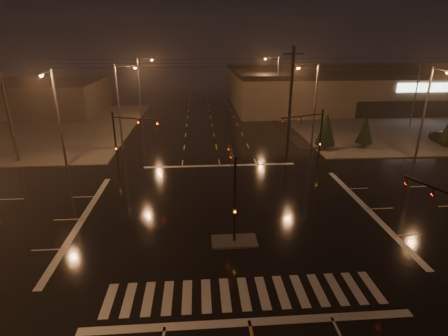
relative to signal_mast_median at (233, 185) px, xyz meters
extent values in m
plane|color=black|center=(0.00, 3.07, -3.75)|extent=(140.00, 140.00, 0.00)
cube|color=#403E39|center=(30.00, 33.07, -3.69)|extent=(36.00, 36.00, 0.12)
cube|color=#403E39|center=(-30.00, 33.07, -3.69)|extent=(36.00, 36.00, 0.12)
cube|color=#403E39|center=(0.00, -0.93, -3.68)|extent=(3.00, 1.60, 0.15)
cube|color=beige|center=(0.00, -5.93, -3.75)|extent=(15.00, 2.60, 0.01)
cube|color=beige|center=(0.00, -7.93, -3.75)|extent=(16.00, 0.50, 0.01)
cube|color=beige|center=(0.00, 14.07, -3.75)|extent=(16.00, 0.50, 0.01)
cube|color=black|center=(35.00, 31.07, -3.71)|extent=(50.00, 24.00, 0.08)
cube|color=#706350|center=(35.00, 49.07, -0.25)|extent=(60.00, 28.00, 7.00)
cube|color=black|center=(35.00, 49.07, 3.05)|extent=(60.20, 28.20, 0.80)
cube|color=white|center=(35.00, 34.97, 1.45)|extent=(9.00, 0.20, 1.40)
cube|color=black|center=(35.00, 35.02, -2.15)|extent=(22.00, 0.15, 2.80)
cube|color=#3A3633|center=(-35.00, 45.07, -0.95)|extent=(30.00, 18.00, 5.60)
cylinder|color=black|center=(0.00, -0.93, -0.75)|extent=(0.18, 0.18, 6.00)
cylinder|color=black|center=(0.00, 1.32, 1.75)|extent=(0.12, 4.50, 0.12)
imported|color=#594707|center=(0.00, 3.35, 1.70)|extent=(0.16, 0.20, 1.00)
cube|color=#594707|center=(0.00, -0.93, -1.45)|extent=(0.25, 0.18, 0.35)
cylinder|color=black|center=(10.50, 13.57, -0.75)|extent=(0.18, 0.18, 6.00)
cylinder|color=black|center=(8.15, 12.72, 1.75)|extent=(4.74, 1.82, 0.12)
imported|color=#594707|center=(6.04, 11.95, 1.70)|extent=(0.24, 0.22, 1.00)
cube|color=#594707|center=(10.50, 13.57, -1.45)|extent=(0.25, 0.18, 0.35)
cylinder|color=black|center=(-10.50, 13.57, -0.75)|extent=(0.18, 0.18, 6.00)
cylinder|color=black|center=(-8.15, 12.72, 1.75)|extent=(4.74, 1.82, 0.12)
imported|color=#594707|center=(-6.04, 11.95, 1.70)|extent=(0.24, 0.22, 1.00)
cube|color=#594707|center=(-10.50, 13.57, -1.45)|extent=(0.25, 0.18, 0.35)
cylinder|color=black|center=(9.82, -5.55, 1.75)|extent=(1.48, 3.80, 0.12)
imported|color=#594707|center=(9.20, -3.86, 1.70)|extent=(0.22, 0.24, 1.00)
cylinder|color=#38383A|center=(-11.50, 21.07, 1.25)|extent=(0.24, 0.24, 10.00)
cylinder|color=#38383A|center=(-10.30, 21.07, 6.05)|extent=(2.40, 0.14, 0.14)
cube|color=#38383A|center=(-9.20, 21.07, 6.00)|extent=(0.70, 0.30, 0.18)
sphere|color=orange|center=(-9.20, 21.07, 5.87)|extent=(0.32, 0.32, 0.32)
cylinder|color=#38383A|center=(-11.50, 37.07, 1.25)|extent=(0.24, 0.24, 10.00)
cylinder|color=#38383A|center=(-10.30, 37.07, 6.05)|extent=(2.40, 0.14, 0.14)
cube|color=#38383A|center=(-9.20, 37.07, 6.00)|extent=(0.70, 0.30, 0.18)
sphere|color=orange|center=(-9.20, 37.07, 5.87)|extent=(0.32, 0.32, 0.32)
cylinder|color=#38383A|center=(11.50, 19.07, 1.25)|extent=(0.24, 0.24, 10.00)
cylinder|color=#38383A|center=(10.30, 19.07, 6.05)|extent=(2.40, 0.14, 0.14)
cube|color=#38383A|center=(9.20, 19.07, 6.00)|extent=(0.70, 0.30, 0.18)
sphere|color=orange|center=(9.20, 19.07, 5.87)|extent=(0.32, 0.32, 0.32)
cylinder|color=#38383A|center=(11.50, 39.07, 1.25)|extent=(0.24, 0.24, 10.00)
cylinder|color=#38383A|center=(10.30, 39.07, 6.05)|extent=(2.40, 0.14, 0.14)
cube|color=#38383A|center=(9.20, 39.07, 6.00)|extent=(0.70, 0.30, 0.18)
sphere|color=orange|center=(9.20, 39.07, 5.87)|extent=(0.32, 0.32, 0.32)
cylinder|color=#38383A|center=(-16.00, 14.57, 1.25)|extent=(0.24, 0.24, 10.00)
cylinder|color=#38383A|center=(-16.00, 13.37, 6.05)|extent=(0.14, 2.40, 0.14)
cube|color=#38383A|center=(-16.00, 12.27, 6.00)|extent=(0.30, 0.70, 0.18)
sphere|color=orange|center=(-16.00, 12.27, 5.87)|extent=(0.32, 0.32, 0.32)
cylinder|color=#38383A|center=(22.00, 14.57, 1.25)|extent=(0.24, 0.24, 10.00)
cylinder|color=#38383A|center=(22.00, 13.37, 6.05)|extent=(0.14, 2.40, 0.14)
cube|color=#38383A|center=(22.00, 12.27, 6.00)|extent=(0.30, 0.70, 0.18)
sphere|color=orange|center=(22.00, 12.27, 5.87)|extent=(0.32, 0.32, 0.32)
cylinder|color=black|center=(-22.00, 17.07, 2.25)|extent=(0.32, 0.32, 12.00)
cylinder|color=black|center=(8.00, 17.07, 2.25)|extent=(0.32, 0.32, 12.00)
cube|color=black|center=(8.00, 17.07, 7.45)|extent=(2.20, 0.12, 0.12)
cylinder|color=black|center=(13.10, 18.91, -3.40)|extent=(0.18, 0.18, 0.70)
cone|color=black|center=(13.10, 18.91, -1.17)|extent=(2.41, 2.41, 3.77)
cylinder|color=black|center=(18.07, 19.15, -3.40)|extent=(0.18, 0.18, 0.70)
cone|color=black|center=(18.07, 19.15, -1.46)|extent=(2.03, 2.03, 3.18)
cylinder|color=black|center=(28.73, 19.06, -3.40)|extent=(0.18, 0.18, 0.70)
imported|color=black|center=(29.16, 20.22, -2.96)|extent=(2.43, 4.86, 1.59)
camera|label=1|loc=(-2.18, -20.81, 8.85)|focal=28.00mm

